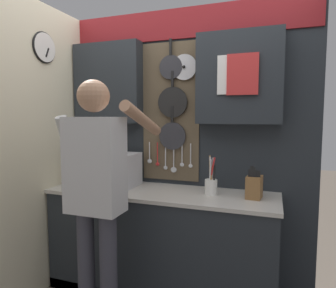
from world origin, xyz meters
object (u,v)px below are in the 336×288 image
(knife_block, at_px, (254,187))
(utensil_crock, at_px, (211,184))
(microwave, at_px, (110,170))
(person, at_px, (96,184))

(knife_block, distance_m, utensil_crock, 0.34)
(microwave, height_order, knife_block, microwave)
(microwave, xyz_separation_m, person, (0.27, -0.63, 0.02))
(microwave, bearing_deg, knife_block, 0.01)
(utensil_crock, relative_size, person, 0.18)
(microwave, distance_m, utensil_crock, 0.94)
(knife_block, relative_size, utensil_crock, 0.81)
(person, bearing_deg, knife_block, 32.00)
(microwave, xyz_separation_m, knife_block, (1.27, 0.00, -0.06))
(knife_block, bearing_deg, utensil_crock, 179.55)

